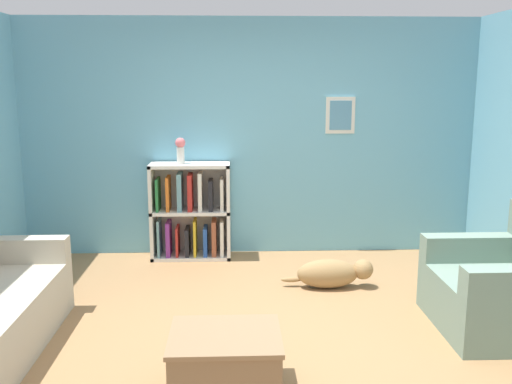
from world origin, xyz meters
TOP-DOWN VIEW (x-y plane):
  - ground_plane at (0.00, 0.00)m, footprint 14.00×14.00m
  - wall_back at (0.00, 2.25)m, footprint 5.60×0.13m
  - bookshelf at (-0.64, 2.02)m, footprint 0.86×0.34m
  - recliner_chair at (1.95, 0.07)m, footprint 0.94×1.04m
  - coffee_table at (-0.24, -0.80)m, footprint 0.69×0.58m
  - dog at (0.75, 1.01)m, footprint 0.87×0.25m
  - vase at (-0.75, 2.01)m, footprint 0.11×0.11m

SIDE VIEW (x-z plane):
  - ground_plane at x=0.00m, z-range 0.00..0.00m
  - dog at x=0.75m, z-range 0.01..0.28m
  - coffee_table at x=-0.24m, z-range 0.01..0.41m
  - recliner_chair at x=1.95m, z-range -0.14..0.80m
  - bookshelf at x=-0.64m, z-range -0.03..1.02m
  - vase at x=-0.75m, z-range 1.07..1.35m
  - wall_back at x=0.00m, z-range 0.00..2.60m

